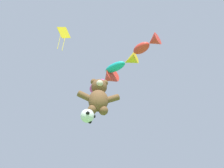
{
  "coord_description": "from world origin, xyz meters",
  "views": [
    {
      "loc": [
        -1.66,
        -4.08,
        0.81
      ],
      "look_at": [
        -0.34,
        4.93,
        9.01
      ],
      "focal_mm": 35.0,
      "sensor_mm": 36.0,
      "label": 1
    }
  ],
  "objects_px": {
    "soccer_ball_kite": "(88,116)",
    "fish_kite_teal": "(123,64)",
    "fish_kite_magenta": "(103,82)",
    "teddy_bear_kite": "(99,96)",
    "diamond_kite": "(64,34)",
    "fish_kite_crimson": "(147,45)"
  },
  "relations": [
    {
      "from": "soccer_ball_kite",
      "to": "fish_kite_teal",
      "type": "xyz_separation_m",
      "value": [
        2.03,
        0.38,
        4.62
      ]
    },
    {
      "from": "fish_kite_crimson",
      "to": "fish_kite_teal",
      "type": "relative_size",
      "value": 0.8
    },
    {
      "from": "diamond_kite",
      "to": "teddy_bear_kite",
      "type": "bearing_deg",
      "value": 3.88
    },
    {
      "from": "teddy_bear_kite",
      "to": "fish_kite_teal",
      "type": "height_order",
      "value": "fish_kite_teal"
    },
    {
      "from": "fish_kite_magenta",
      "to": "diamond_kite",
      "type": "xyz_separation_m",
      "value": [
        -3.12,
        -2.13,
        2.28
      ]
    },
    {
      "from": "fish_kite_crimson",
      "to": "fish_kite_teal",
      "type": "xyz_separation_m",
      "value": [
        -1.25,
        1.73,
        -0.08
      ]
    },
    {
      "from": "teddy_bear_kite",
      "to": "fish_kite_crimson",
      "type": "distance_m",
      "value": 4.48
    },
    {
      "from": "teddy_bear_kite",
      "to": "fish_kite_magenta",
      "type": "height_order",
      "value": "fish_kite_magenta"
    },
    {
      "from": "fish_kite_crimson",
      "to": "fish_kite_teal",
      "type": "distance_m",
      "value": 2.14
    },
    {
      "from": "diamond_kite",
      "to": "soccer_ball_kite",
      "type": "bearing_deg",
      "value": -2.1
    },
    {
      "from": "fish_kite_crimson",
      "to": "fish_kite_magenta",
      "type": "distance_m",
      "value": 4.27
    },
    {
      "from": "fish_kite_magenta",
      "to": "teddy_bear_kite",
      "type": "bearing_deg",
      "value": -101.95
    },
    {
      "from": "soccer_ball_kite",
      "to": "fish_kite_magenta",
      "type": "xyz_separation_m",
      "value": [
        0.94,
        2.21,
        4.44
      ]
    },
    {
      "from": "soccer_ball_kite",
      "to": "fish_kite_teal",
      "type": "distance_m",
      "value": 5.06
    },
    {
      "from": "fish_kite_magenta",
      "to": "fish_kite_teal",
      "type": "bearing_deg",
      "value": -58.98
    },
    {
      "from": "soccer_ball_kite",
      "to": "fish_kite_teal",
      "type": "relative_size",
      "value": 0.34
    },
    {
      "from": "fish_kite_teal",
      "to": "teddy_bear_kite",
      "type": "bearing_deg",
      "value": -175.5
    },
    {
      "from": "teddy_bear_kite",
      "to": "soccer_ball_kite",
      "type": "height_order",
      "value": "teddy_bear_kite"
    },
    {
      "from": "teddy_bear_kite",
      "to": "diamond_kite",
      "type": "distance_m",
      "value": 5.83
    },
    {
      "from": "fish_kite_teal",
      "to": "fish_kite_magenta",
      "type": "xyz_separation_m",
      "value": [
        -1.1,
        1.82,
        -0.18
      ]
    },
    {
      "from": "fish_kite_magenta",
      "to": "diamond_kite",
      "type": "bearing_deg",
      "value": -145.78
    },
    {
      "from": "soccer_ball_kite",
      "to": "diamond_kite",
      "type": "bearing_deg",
      "value": 177.9
    }
  ]
}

